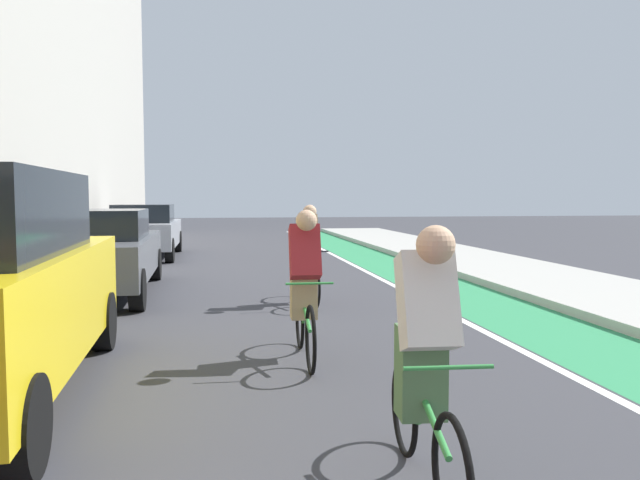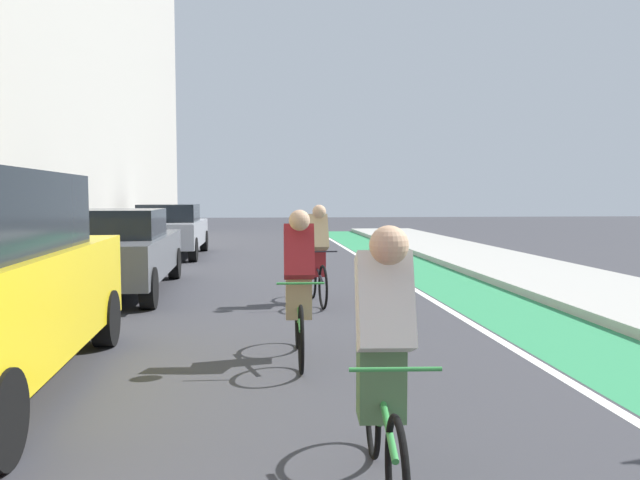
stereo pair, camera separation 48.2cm
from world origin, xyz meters
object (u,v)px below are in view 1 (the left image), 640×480
object	(u,v)px
parked_sedan_gray	(100,251)
cyclist_trailing	(305,286)
cyclist_mid	(425,358)
cyclist_far	(307,255)
parked_sedan_silver	(145,230)

from	to	relation	value
parked_sedan_gray	cyclist_trailing	size ratio (longest dim) A/B	2.73
cyclist_mid	cyclist_far	world-z (taller)	cyclist_far
parked_sedan_gray	cyclist_mid	bearing A→B (deg)	-67.64
parked_sedan_gray	cyclist_mid	world-z (taller)	cyclist_mid
parked_sedan_silver	parked_sedan_gray	bearing A→B (deg)	-89.99
cyclist_far	cyclist_mid	bearing A→B (deg)	-92.04
parked_sedan_gray	cyclist_far	bearing A→B (deg)	-23.07
parked_sedan_gray	parked_sedan_silver	world-z (taller)	same
parked_sedan_silver	cyclist_trailing	bearing A→B (deg)	-75.81
cyclist_far	parked_sedan_silver	bearing A→B (deg)	112.81
parked_sedan_silver	cyclist_far	size ratio (longest dim) A/B	2.51
parked_sedan_silver	cyclist_mid	distance (m)	15.24
cyclist_trailing	cyclist_mid	bearing A→B (deg)	-84.39
cyclist_trailing	cyclist_far	size ratio (longest dim) A/B	1.00
parked_sedan_silver	cyclist_trailing	xyz separation A→B (m)	(3.00, -11.85, 0.03)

